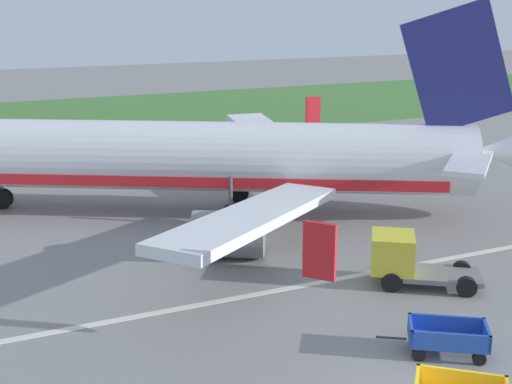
# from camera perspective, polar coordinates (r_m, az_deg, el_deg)

# --- Properties ---
(grass_strip) EXTENTS (220.00, 28.00, 0.06)m
(grass_strip) POSITION_cam_1_polar(r_m,az_deg,el_deg) (70.66, -14.60, 5.93)
(grass_strip) COLOR #477A38
(grass_strip) RESTS_ON ground
(apron_stripe) EXTENTS (120.00, 0.36, 0.01)m
(apron_stripe) POSITION_cam_1_polar(r_m,az_deg,el_deg) (28.11, 2.51, -7.95)
(apron_stripe) COLOR silver
(apron_stripe) RESTS_ON ground
(airplane) EXTENTS (34.64, 28.73, 11.34)m
(airplane) POSITION_cam_1_polar(r_m,az_deg,el_deg) (37.11, -4.01, 2.81)
(airplane) COLOR silver
(airplane) RESTS_ON ground
(baggage_cart_second_in_row) EXTENTS (3.38, 2.56, 1.07)m
(baggage_cart_second_in_row) POSITION_cam_1_polar(r_m,az_deg,el_deg) (23.84, 15.46, -11.45)
(baggage_cart_second_in_row) COLOR #234CB2
(baggage_cart_second_in_row) RESTS_ON ground
(service_truck_beside_carts) EXTENTS (4.69, 4.03, 2.10)m
(service_truck_beside_carts) POSITION_cam_1_polar(r_m,az_deg,el_deg) (28.77, 12.11, -5.38)
(service_truck_beside_carts) COLOR slate
(service_truck_beside_carts) RESTS_ON ground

